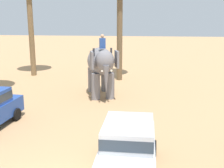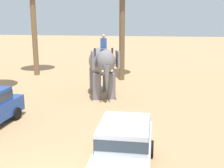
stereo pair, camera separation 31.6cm
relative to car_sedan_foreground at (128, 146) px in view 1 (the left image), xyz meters
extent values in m
cube|color=#B7BABF|center=(0.00, -0.04, -0.25)|extent=(1.78, 4.13, 0.76)
cube|color=#B7BABF|center=(0.00, 0.06, 0.45)|extent=(1.60, 2.13, 0.64)
cube|color=#2D3842|center=(0.00, 0.06, 0.45)|extent=(1.62, 2.15, 0.35)
cylinder|color=black|center=(0.87, 1.22, -0.63)|extent=(0.19, 0.60, 0.60)
cylinder|color=black|center=(-0.83, 1.25, -0.63)|extent=(0.19, 0.60, 0.60)
cylinder|color=black|center=(-5.60, 4.20, -0.63)|extent=(0.23, 0.61, 0.60)
ellipsoid|color=slate|center=(-2.19, 9.13, 1.22)|extent=(2.43, 3.43, 1.70)
cylinder|color=slate|center=(-1.51, 8.37, -0.13)|extent=(0.52, 0.52, 1.60)
cylinder|color=slate|center=(-2.35, 8.11, -0.13)|extent=(0.52, 0.52, 1.60)
cylinder|color=slate|center=(-2.04, 10.15, -0.13)|extent=(0.52, 0.52, 1.60)
cylinder|color=slate|center=(-2.88, 9.89, -0.13)|extent=(0.52, 0.52, 1.60)
ellipsoid|color=slate|center=(-1.73, 7.57, 1.52)|extent=(1.34, 1.27, 1.20)
cube|color=slate|center=(-1.06, 7.87, 1.57)|extent=(0.35, 0.80, 0.96)
cube|color=slate|center=(-2.44, 7.46, 1.57)|extent=(0.35, 0.80, 0.96)
cone|color=slate|center=(-1.60, 7.14, 0.52)|extent=(0.45, 0.45, 1.60)
cone|color=beige|center=(-1.36, 7.26, 1.02)|extent=(0.28, 0.57, 0.21)
cone|color=beige|center=(-1.86, 7.11, 1.02)|extent=(0.28, 0.57, 0.21)
cube|color=#2D519E|center=(-1.95, 8.31, 2.42)|extent=(0.39, 0.33, 0.60)
sphere|color=tan|center=(-1.95, 8.31, 2.84)|extent=(0.22, 0.22, 0.22)
cylinder|color=#333338|center=(-1.45, 8.46, 1.87)|extent=(0.12, 0.12, 0.55)
cylinder|color=#333338|center=(-2.45, 8.16, 1.87)|extent=(0.12, 0.12, 0.55)
cylinder|color=brown|center=(-1.36, 13.59, 3.58)|extent=(0.43, 0.43, 9.03)
cylinder|color=brown|center=(-8.63, 14.52, 3.84)|extent=(0.43, 0.43, 9.54)
camera|label=1|loc=(0.38, -8.56, 4.12)|focal=46.69mm
camera|label=2|loc=(0.70, -8.53, 4.12)|focal=46.69mm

